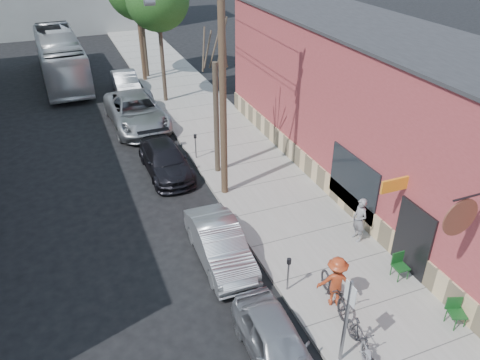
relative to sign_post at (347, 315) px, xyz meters
name	(u,v)px	position (x,y,z in m)	size (l,w,h in m)	color
ground	(217,303)	(-2.35, 3.34, -1.83)	(120.00, 120.00, 0.00)	black
sidewalk	(224,140)	(1.90, 14.34, -1.76)	(4.50, 58.00, 0.15)	gray
cafe_building	(375,109)	(6.64, 8.34, 1.47)	(6.60, 20.20, 6.61)	#9B393D
sign_post	(347,315)	(0.00, 0.00, 0.00)	(0.07, 0.45, 2.80)	slate
parking_meter_near	(289,269)	(-0.10, 2.95, -0.85)	(0.14, 0.14, 1.24)	slate
parking_meter_far	(195,142)	(-0.10, 12.77, -0.85)	(0.14, 0.14, 1.24)	slate
utility_pole_near	(221,72)	(0.04, 9.29, 3.58)	(3.57, 0.28, 10.00)	#503A28
utility_pole_far	(137,2)	(0.10, 25.67, 3.51)	(1.80, 0.28, 10.00)	#503A28
tree_bare	(216,120)	(0.45, 11.18, 0.86)	(0.24, 0.24, 5.09)	#44392C
patio_chair_a	(401,267)	(3.58, 2.08, -1.24)	(0.50, 0.50, 0.88)	#134519
patio_chair_b	(457,313)	(3.78, -0.18, -1.24)	(0.50, 0.50, 0.88)	#134519
patron_grey	(359,220)	(3.47, 4.34, -0.82)	(0.63, 0.41, 1.72)	gray
cyclist	(336,282)	(0.96, 1.89, -0.82)	(1.11, 0.64, 1.72)	#9E3417
cyclist_bike	(335,290)	(0.96, 1.89, -1.16)	(0.70, 2.00, 1.05)	black
parked_bike_a	(360,338)	(0.65, 0.11, -1.23)	(0.42, 1.49, 0.90)	black
car_0	(276,343)	(-1.56, 0.77, -1.19)	(1.51, 3.75, 1.28)	#94959A
car_1	(220,244)	(-1.55, 5.26, -1.14)	(1.47, 4.22, 1.39)	#9DA0A4
car_2	(165,160)	(-1.76, 12.12, -1.17)	(1.86, 4.56, 1.32)	black
car_3	(137,112)	(-1.93, 18.00, -0.97)	(2.85, 6.19, 1.72)	gray
car_4	(126,83)	(-1.55, 23.70, -1.14)	(1.47, 4.21, 1.39)	#93969A
bus	(60,58)	(-5.22, 28.16, -0.22)	(2.71, 11.60, 3.23)	silver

